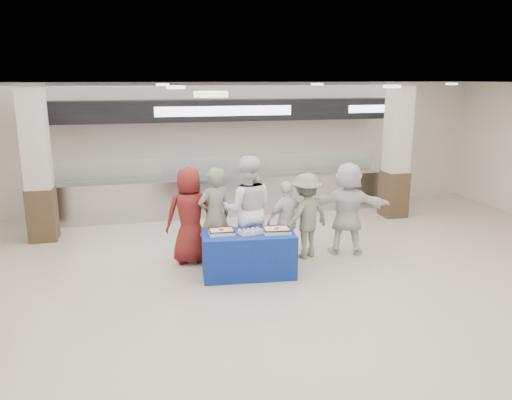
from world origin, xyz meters
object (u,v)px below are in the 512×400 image
object	(u,v)px
soldier_a	(215,216)
chef_tall	(247,210)
chef_short	(287,220)
soldier_b	(306,216)
sheet_cake_right	(276,230)
civilian_white	(347,208)
display_table	(248,254)
sheet_cake_left	(222,231)
civilian_maroon	(190,215)
cupcake_tray	(250,231)

from	to	relation	value
soldier_a	chef_tall	distance (m)	0.59
chef_short	soldier_b	bearing A→B (deg)	161.24
sheet_cake_right	civilian_white	bearing A→B (deg)	24.55
display_table	sheet_cake_left	bearing A→B (deg)	177.85
civilian_maroon	soldier_b	size ratio (longest dim) A/B	1.11
sheet_cake_left	sheet_cake_right	bearing A→B (deg)	-9.15
display_table	chef_tall	bearing A→B (deg)	84.24
sheet_cake_right	soldier_b	distance (m)	1.06
display_table	sheet_cake_right	bearing A→B (deg)	-5.77
chef_tall	soldier_b	world-z (taller)	chef_tall
civilian_white	chef_short	bearing A→B (deg)	16.64
sheet_cake_left	display_table	bearing A→B (deg)	-7.29
sheet_cake_left	sheet_cake_right	xyz separation A→B (m)	(0.91, -0.15, 0.00)
soldier_b	civilian_white	bearing A→B (deg)	156.57
cupcake_tray	soldier_b	bearing A→B (deg)	28.96
civilian_white	cupcake_tray	bearing A→B (deg)	34.86
display_table	civilian_white	size ratio (longest dim) A/B	0.87
sheet_cake_right	civilian_maroon	xyz separation A→B (m)	(-1.35, 0.95, 0.09)
cupcake_tray	chef_tall	size ratio (longest dim) A/B	0.24
sheet_cake_right	civilian_maroon	world-z (taller)	civilian_maroon
cupcake_tray	chef_tall	world-z (taller)	chef_tall
cupcake_tray	soldier_b	distance (m)	1.39
sheet_cake_left	soldier_b	world-z (taller)	soldier_b
civilian_maroon	chef_tall	xyz separation A→B (m)	(1.01, -0.22, 0.10)
cupcake_tray	chef_short	bearing A→B (deg)	38.46
soldier_a	chef_tall	xyz separation A→B (m)	(0.58, -0.05, 0.10)
sheet_cake_left	chef_tall	world-z (taller)	chef_tall
cupcake_tray	display_table	bearing A→B (deg)	129.78
chef_tall	display_table	bearing A→B (deg)	88.63
sheet_cake_right	cupcake_tray	world-z (taller)	sheet_cake_right
display_table	sheet_cake_left	size ratio (longest dim) A/B	3.59
sheet_cake_left	sheet_cake_right	world-z (taller)	sheet_cake_right
cupcake_tray	soldier_b	size ratio (longest dim) A/B	0.29
sheet_cake_right	chef_short	xyz separation A→B (m)	(0.40, 0.73, -0.06)
chef_tall	soldier_b	bearing A→B (deg)	-170.47
display_table	soldier_a	xyz separation A→B (m)	(-0.46, 0.69, 0.51)
sheet_cake_right	chef_tall	bearing A→B (deg)	115.18
sheet_cake_left	civilian_maroon	bearing A→B (deg)	118.67
chef_short	civilian_white	world-z (taller)	civilian_white
chef_short	civilian_white	distance (m)	1.20
chef_short	display_table	bearing A→B (deg)	17.54
sheet_cake_left	chef_short	bearing A→B (deg)	23.85
civilian_maroon	civilian_white	distance (m)	2.96
civilian_maroon	civilian_white	bearing A→B (deg)	171.06
cupcake_tray	civilian_white	bearing A→B (deg)	18.23
sheet_cake_right	chef_tall	distance (m)	0.83
soldier_a	chef_tall	world-z (taller)	chef_tall
display_table	civilian_white	xyz separation A→B (m)	(2.06, 0.64, 0.52)
cupcake_tray	civilian_maroon	size ratio (longest dim) A/B	0.26
display_table	sheet_cake_right	xyz separation A→B (m)	(0.47, -0.09, 0.42)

